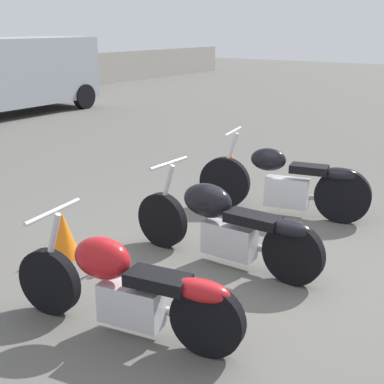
{
  "coord_description": "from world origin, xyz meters",
  "views": [
    {
      "loc": [
        -4.37,
        -2.44,
        2.33
      ],
      "look_at": [
        0.0,
        0.64,
        0.65
      ],
      "focal_mm": 50.0,
      "sensor_mm": 36.0,
      "label": 1
    }
  ],
  "objects_px": {
    "motorcycle_slot_1": "(225,224)",
    "traffic_cone_far": "(63,235)",
    "traffic_cone_near": "(230,161)",
    "motorcycle_slot_0": "(127,287)",
    "motorcycle_slot_2": "(286,182)",
    "parked_van": "(9,72)"
  },
  "relations": [
    {
      "from": "motorcycle_slot_2",
      "to": "parked_van",
      "type": "height_order",
      "value": "parked_van"
    },
    {
      "from": "parked_van",
      "to": "traffic_cone_far",
      "type": "height_order",
      "value": "parked_van"
    },
    {
      "from": "motorcycle_slot_0",
      "to": "traffic_cone_far",
      "type": "distance_m",
      "value": 1.67
    },
    {
      "from": "motorcycle_slot_0",
      "to": "motorcycle_slot_2",
      "type": "distance_m",
      "value": 3.22
    },
    {
      "from": "traffic_cone_far",
      "to": "motorcycle_slot_2",
      "type": "bearing_deg",
      "value": -27.37
    },
    {
      "from": "motorcycle_slot_1",
      "to": "traffic_cone_far",
      "type": "bearing_deg",
      "value": 119.64
    },
    {
      "from": "motorcycle_slot_0",
      "to": "traffic_cone_near",
      "type": "relative_size",
      "value": 5.68
    },
    {
      "from": "motorcycle_slot_1",
      "to": "traffic_cone_far",
      "type": "xyz_separation_m",
      "value": [
        -0.82,
        1.46,
        -0.18
      ]
    },
    {
      "from": "motorcycle_slot_1",
      "to": "traffic_cone_far",
      "type": "height_order",
      "value": "motorcycle_slot_1"
    },
    {
      "from": "parked_van",
      "to": "motorcycle_slot_0",
      "type": "bearing_deg",
      "value": 145.86
    },
    {
      "from": "motorcycle_slot_0",
      "to": "traffic_cone_far",
      "type": "bearing_deg",
      "value": 54.86
    },
    {
      "from": "motorcycle_slot_0",
      "to": "traffic_cone_near",
      "type": "distance_m",
      "value": 5.0
    },
    {
      "from": "motorcycle_slot_0",
      "to": "traffic_cone_near",
      "type": "height_order",
      "value": "motorcycle_slot_0"
    },
    {
      "from": "motorcycle_slot_0",
      "to": "parked_van",
      "type": "distance_m",
      "value": 11.65
    },
    {
      "from": "motorcycle_slot_0",
      "to": "motorcycle_slot_2",
      "type": "bearing_deg",
      "value": -6.48
    },
    {
      "from": "motorcycle_slot_2",
      "to": "motorcycle_slot_0",
      "type": "bearing_deg",
      "value": 171.31
    },
    {
      "from": "traffic_cone_near",
      "to": "traffic_cone_far",
      "type": "xyz_separation_m",
      "value": [
        -3.93,
        -0.36,
        0.08
      ]
    },
    {
      "from": "motorcycle_slot_2",
      "to": "traffic_cone_near",
      "type": "xyz_separation_m",
      "value": [
        1.42,
        1.66,
        -0.26
      ]
    },
    {
      "from": "motorcycle_slot_1",
      "to": "traffic_cone_near",
      "type": "distance_m",
      "value": 3.61
    },
    {
      "from": "motorcycle_slot_2",
      "to": "traffic_cone_far",
      "type": "relative_size",
      "value": 4.33
    },
    {
      "from": "traffic_cone_near",
      "to": "parked_van",
      "type": "bearing_deg",
      "value": 77.96
    },
    {
      "from": "motorcycle_slot_1",
      "to": "traffic_cone_far",
      "type": "relative_size",
      "value": 4.28
    }
  ]
}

